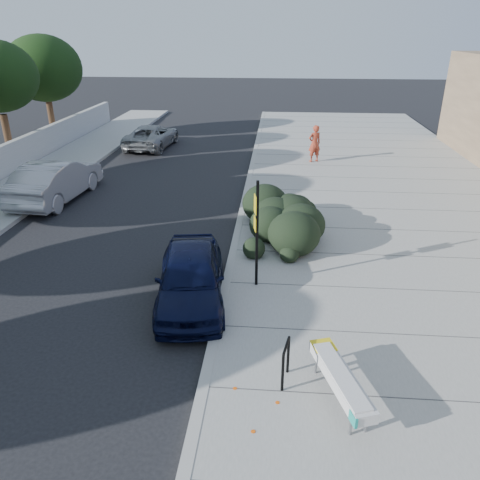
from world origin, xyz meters
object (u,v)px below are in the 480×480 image
(sedan_navy, at_px, (191,277))
(pedestrian, at_px, (315,144))
(sign_post, at_px, (256,228))
(suv_silver, at_px, (152,136))
(bike_rack, at_px, (286,359))
(wagon_silver, at_px, (56,180))
(bench, at_px, (340,379))

(sedan_navy, distance_m, pedestrian, 14.00)
(sign_post, distance_m, suv_silver, 17.18)
(bike_rack, height_order, sedan_navy, sedan_navy)
(pedestrian, bearing_deg, suv_silver, -42.18)
(sedan_navy, xyz_separation_m, suv_silver, (-5.22, 16.44, -0.04))
(bike_rack, distance_m, wagon_silver, 13.58)
(bench, xyz_separation_m, pedestrian, (0.57, 16.84, 0.42))
(bench, xyz_separation_m, sedan_navy, (-3.30, 3.39, 0.05))
(suv_silver, bearing_deg, wagon_silver, 85.53)
(pedestrian, bearing_deg, bench, 64.07)
(wagon_silver, relative_size, suv_silver, 1.05)
(bench, distance_m, wagon_silver, 14.55)
(sign_post, distance_m, wagon_silver, 10.56)
(bench, xyz_separation_m, wagon_silver, (-10.00, 10.57, 0.17))
(bike_rack, xyz_separation_m, wagon_silver, (-9.03, 10.14, 0.15))
(bike_rack, relative_size, sign_post, 0.30)
(sign_post, relative_size, sedan_navy, 0.70)
(bike_rack, relative_size, sedan_navy, 0.21)
(bench, height_order, bike_rack, bike_rack)
(bike_rack, bearing_deg, sign_post, 113.13)
(bench, distance_m, sedan_navy, 4.73)
(sedan_navy, xyz_separation_m, pedestrian, (3.87, 13.45, 0.37))
(pedestrian, bearing_deg, sign_post, 55.85)
(sign_post, bearing_deg, suv_silver, 102.83)
(bike_rack, height_order, wagon_silver, wagon_silver)
(sign_post, distance_m, pedestrian, 12.96)
(sign_post, height_order, wagon_silver, sign_post)
(wagon_silver, bearing_deg, sign_post, 146.41)
(bike_rack, bearing_deg, suv_silver, 122.87)
(bike_rack, distance_m, sign_post, 3.89)
(sedan_navy, relative_size, pedestrian, 2.24)
(bench, relative_size, pedestrian, 1.15)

